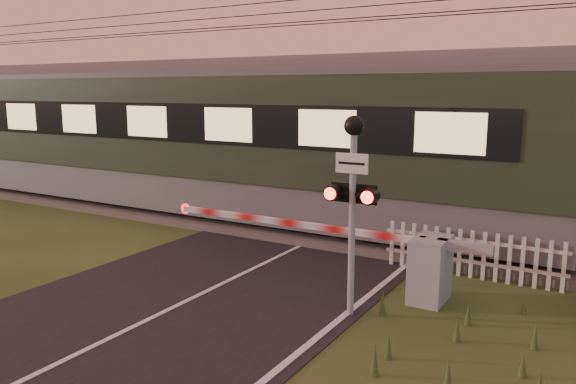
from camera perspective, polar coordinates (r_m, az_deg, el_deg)
The scene contains 7 objects.
ground at distance 10.11m, azimuth -12.58°, elevation -11.96°, with size 160.00×160.00×0.00m, color #2A3A16.
road at distance 9.94m, azimuth -13.44°, elevation -12.33°, with size 6.00×140.00×0.03m.
track_bed at distance 15.23m, azimuth 4.30°, elevation -3.85°, with size 140.00×3.40×0.39m.
overhead_wires at distance 14.89m, azimuth 4.60°, elevation 17.77°, with size 120.00×0.62×0.62m.
boom_gate at distance 10.63m, azimuth 12.71°, elevation -7.06°, with size 6.93×0.91×1.22m.
crossing_signal at distance 9.26m, azimuth 6.60°, elevation 1.18°, with size 0.86×0.35×3.39m.
picket_fence at distance 12.07m, azimuth 18.15°, elevation -6.01°, with size 3.64×0.08×0.99m.
Camera 1 is at (6.48, -6.77, 3.80)m, focal length 35.00 mm.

